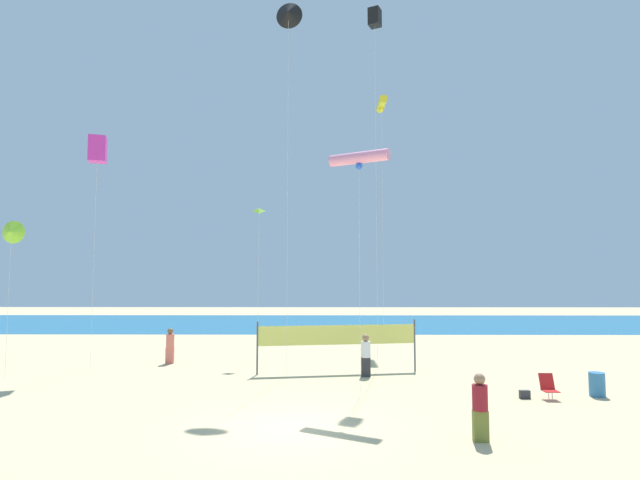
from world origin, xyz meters
TOP-DOWN VIEW (x-y plane):
  - ground_plane at (0.00, 0.00)m, footprint 120.00×120.00m
  - ocean_band at (0.00, 34.08)m, footprint 120.00×20.00m
  - beachgoer_maroon_shirt at (5.26, -1.23)m, footprint 0.41×0.41m
  - beachgoer_coral_shirt at (-6.92, 10.98)m, footprint 0.41×0.41m
  - beachgoer_white_shirt at (2.89, 7.66)m, footprint 0.43×0.43m
  - folding_beach_chair at (9.20, 3.58)m, footprint 0.52×0.65m
  - trash_barrel at (11.19, 3.99)m, footprint 0.56×0.56m
  - volleyball_net at (1.67, 8.62)m, footprint 7.46×1.30m
  - beach_handbag at (8.36, 3.63)m, footprint 0.37×0.18m
  - kite_yellow_tube at (5.07, 19.51)m, footprint 0.59×2.22m
  - kite_black_delta at (-0.67, 8.03)m, footprint 1.33×0.58m
  - kite_lime_delta at (-12.96, 7.09)m, footprint 1.04×0.36m
  - kite_lime_diamond at (-2.56, 12.25)m, footprint 0.61×0.60m
  - kite_magenta_box at (-10.29, 9.42)m, footprint 1.01×1.01m
  - kite_black_box at (3.61, 9.54)m, footprint 0.76×0.76m
  - kite_pink_tube at (2.37, 3.82)m, footprint 2.33×1.52m

SIDE VIEW (x-z plane):
  - ground_plane at x=0.00m, z-range 0.00..0.00m
  - ocean_band at x=0.00m, z-range 0.00..0.01m
  - beach_handbag at x=8.36m, z-range 0.00..0.29m
  - trash_barrel at x=11.19m, z-range 0.00..0.88m
  - folding_beach_chair at x=9.20m, z-range 0.02..0.91m
  - beachgoer_coral_shirt at x=-6.92m, z-range 0.06..1.86m
  - beachgoer_maroon_shirt at x=5.26m, z-range 0.06..1.87m
  - beachgoer_white_shirt at x=2.89m, z-range 0.06..1.93m
  - volleyball_net at x=1.67m, z-range 0.43..2.83m
  - kite_lime_delta at x=-12.96m, z-range 2.96..9.91m
  - kite_lime_diamond at x=-2.56m, z-range 3.84..12.15m
  - kite_pink_tube at x=2.37m, z-range 4.36..13.56m
  - kite_magenta_box at x=-10.29m, z-range 5.07..16.50m
  - kite_yellow_tube at x=5.07m, z-range 8.12..25.00m
  - kite_black_delta at x=-0.67m, z-range 8.16..25.81m
  - kite_black_box at x=3.61m, z-range 8.50..26.57m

